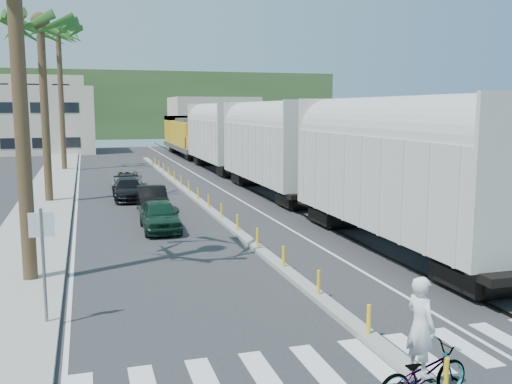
% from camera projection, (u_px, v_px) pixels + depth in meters
% --- Properties ---
extents(ground, '(140.00, 140.00, 0.00)m').
position_uv_depth(ground, '(349.00, 324.00, 14.37)').
color(ground, '#28282B').
rests_on(ground, ground).
extents(sidewalk, '(3.00, 90.00, 0.15)m').
position_uv_depth(sidewalk, '(49.00, 194.00, 35.63)').
color(sidewalk, gray).
rests_on(sidewalk, ground).
extents(rails, '(1.56, 100.00, 0.06)m').
position_uv_depth(rails, '(244.00, 181.00, 42.32)').
color(rails, black).
rests_on(rails, ground).
extents(median, '(0.45, 60.00, 0.85)m').
position_uv_depth(median, '(198.00, 200.00, 33.27)').
color(median, gray).
rests_on(median, ground).
extents(crosswalk, '(14.00, 2.20, 0.01)m').
position_uv_depth(crosswalk, '(390.00, 357.00, 12.47)').
color(crosswalk, silver).
rests_on(crosswalk, ground).
extents(lane_markings, '(9.42, 90.00, 0.01)m').
position_uv_depth(lane_markings, '(151.00, 191.00, 37.45)').
color(lane_markings, silver).
rests_on(lane_markings, ground).
extents(freight_train, '(3.00, 60.94, 5.85)m').
position_uv_depth(freight_train, '(247.00, 143.00, 41.05)').
color(freight_train, beige).
rests_on(freight_train, ground).
extents(palm_trees, '(3.50, 37.20, 13.75)m').
position_uv_depth(palm_trees, '(44.00, 11.00, 32.01)').
color(palm_trees, brown).
rests_on(palm_trees, ground).
extents(street_sign, '(0.60, 0.08, 3.00)m').
position_uv_depth(street_sign, '(43.00, 250.00, 13.90)').
color(street_sign, slate).
rests_on(street_sign, ground).
extents(buildings, '(38.00, 27.00, 10.00)m').
position_uv_depth(buildings, '(82.00, 116.00, 79.81)').
color(buildings, beige).
rests_on(buildings, ground).
extents(hillside, '(80.00, 20.00, 12.00)m').
position_uv_depth(hillside, '(117.00, 105.00, 108.26)').
color(hillside, '#385628').
rests_on(hillside, ground).
extents(car_lead, '(1.73, 4.06, 1.37)m').
position_uv_depth(car_lead, '(160.00, 215.00, 25.35)').
color(car_lead, black).
rests_on(car_lead, ground).
extents(car_second, '(1.59, 4.19, 1.37)m').
position_uv_depth(car_second, '(152.00, 199.00, 29.77)').
color(car_second, black).
rests_on(car_second, ground).
extents(car_third, '(1.83, 4.38, 1.26)m').
position_uv_depth(car_third, '(128.00, 189.00, 33.85)').
color(car_third, black).
rests_on(car_third, ground).
extents(car_rear, '(2.79, 4.59, 1.17)m').
position_uv_depth(car_rear, '(127.00, 179.00, 39.15)').
color(car_rear, '#9A9C9F').
rests_on(car_rear, ground).
extents(cyclist, '(1.32, 2.24, 2.40)m').
position_uv_depth(cyclist, '(422.00, 362.00, 10.48)').
color(cyclist, '#9EA0A5').
rests_on(cyclist, ground).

